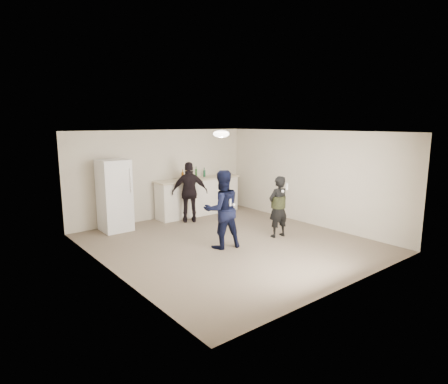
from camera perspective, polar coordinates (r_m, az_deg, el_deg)
floor at (r=8.60m, az=0.84°, el=-7.75°), size 6.00×6.00×0.00m
ceiling at (r=8.16m, az=0.89°, el=9.15°), size 6.00×6.00×0.00m
wall_back at (r=10.75m, az=-9.36°, el=2.65°), size 6.00×0.00×6.00m
wall_front at (r=6.32m, az=18.45°, el=-3.25°), size 6.00×0.00×6.00m
wall_left at (r=6.91m, az=-17.05°, el=-2.02°), size 0.00×6.00×6.00m
wall_right at (r=10.24m, az=12.84°, el=2.14°), size 0.00×6.00×6.00m
counter at (r=11.11m, az=-3.95°, el=-0.77°), size 2.60×0.56×1.05m
counter_top at (r=11.01m, az=-3.99°, el=2.01°), size 2.68×0.64×0.04m
fridge at (r=9.76m, az=-16.36°, el=-0.50°), size 0.70×0.70×1.80m
fridge_handle at (r=9.47m, az=-14.06°, el=1.73°), size 0.02×0.02×0.60m
ceiling_dome at (r=8.40m, az=-0.43°, el=8.85°), size 0.36×0.36×0.16m
shaker at (r=10.75m, az=-5.77°, el=2.34°), size 0.08×0.08×0.17m
man at (r=8.08m, az=-0.32°, el=-2.66°), size 0.96×0.83×1.71m
woman at (r=8.96m, az=8.27°, el=-2.23°), size 0.57×0.41×1.47m
camo_shorts at (r=8.93m, az=8.28°, el=-1.51°), size 0.34×0.34×0.28m
spectator at (r=10.23m, az=-5.23°, el=-0.04°), size 1.04×0.84×1.66m
remote_man at (r=7.82m, az=0.95°, el=-1.62°), size 0.04×0.04×0.15m
nunchuk_man at (r=7.93m, az=1.48°, el=-1.96°), size 0.07×0.07×0.07m
remote_woman at (r=8.69m, az=9.55°, el=0.81°), size 0.04×0.04×0.15m
nunchuk_woman at (r=8.66m, az=8.94°, el=0.11°), size 0.07×0.07×0.07m
bottle_cluster at (r=11.05m, az=-4.14°, el=2.69°), size 1.41×0.16×0.26m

